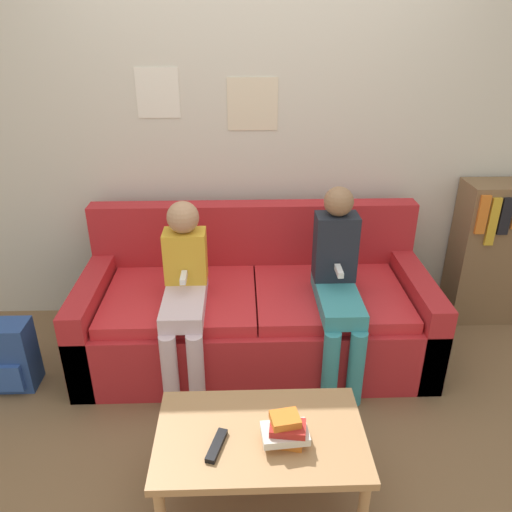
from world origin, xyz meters
TOP-DOWN VIEW (x-y plane):
  - ground_plane at (0.00, 0.00)m, footprint 10.00×10.00m
  - wall_back at (-0.00, 1.11)m, footprint 8.00×0.06m
  - couch at (0.00, 0.57)m, footprint 2.09×0.90m
  - coffee_table at (-0.01, -0.54)m, footprint 0.88×0.54m
  - person_left at (-0.40, 0.36)m, footprint 0.24×0.60m
  - person_right at (0.46, 0.36)m, footprint 0.24×0.60m
  - tv_remote at (-0.19, -0.61)m, footprint 0.09×0.17m
  - book_stack at (0.09, -0.59)m, footprint 0.20×0.15m
  - bookshelf at (1.62, 0.92)m, footprint 0.49×0.29m
  - backpack at (-1.42, 0.26)m, footprint 0.28×0.21m

SIDE VIEW (x-z plane):
  - ground_plane at x=0.00m, z-range 0.00..0.00m
  - backpack at x=-1.42m, z-range 0.00..0.42m
  - couch at x=0.00m, z-range -0.16..0.72m
  - coffee_table at x=-0.01m, z-range 0.15..0.53m
  - tv_remote at x=-0.19m, z-range 0.38..0.40m
  - book_stack at x=0.09m, z-range 0.38..0.51m
  - bookshelf at x=1.62m, z-range 0.00..1.00m
  - person_left at x=-0.40m, z-range 0.07..1.11m
  - person_right at x=0.46m, z-range 0.06..1.17m
  - wall_back at x=0.00m, z-range 0.00..2.60m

